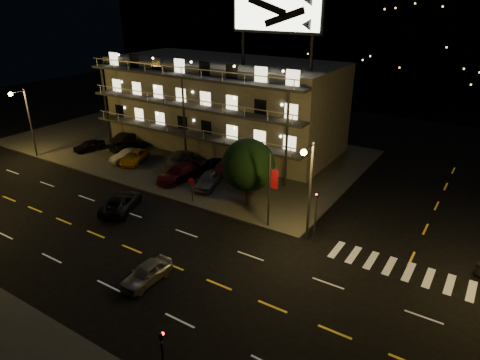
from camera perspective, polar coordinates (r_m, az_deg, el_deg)
The scene contains 23 objects.
ground at distance 32.22m, azimuth -11.72°, elevation -10.04°, with size 140.00×140.00×0.00m, color black.
curb_nw at distance 54.09m, azimuth -7.98°, elevation 4.40°, with size 44.00×24.00×0.15m, color #383835.
motel at distance 53.20m, azimuth -2.16°, elevation 10.20°, with size 28.00×13.80×18.10m.
hill_backdrop at distance 91.30m, azimuth 17.19°, elevation 18.73°, with size 120.00×25.00×24.00m.
streetlight_nw at distance 54.24m, azimuth -26.62°, elevation 7.58°, with size 0.44×1.92×8.00m.
streetlight_nc at distance 31.43m, azimuth 9.14°, elevation -0.41°, with size 0.44×1.92×8.00m.
signal_nw at distance 32.76m, azimuth 10.07°, elevation -4.09°, with size 0.20×0.27×4.60m.
signal_sw at distance 20.94m, azimuth -10.21°, elevation -22.57°, with size 0.20×0.27×4.60m.
banner_north at distance 33.78m, azimuth 4.01°, elevation -1.26°, with size 0.83×0.16×6.40m.
stop_sign at distance 38.74m, azimuth -6.46°, elevation -0.79°, with size 0.91×0.11×2.61m.
tree at distance 37.25m, azimuth 1.05°, elevation 1.80°, with size 4.85×4.67×6.11m.
lot_car_0 at distance 55.03m, azimuth -19.45°, elevation 4.39°, with size 1.53×3.79×1.29m, color black.
lot_car_1 at distance 50.07m, azimuth -14.78°, elevation 3.16°, with size 1.40×4.02×1.32m, color gray.
lot_car_2 at distance 49.54m, azimuth -13.95°, elevation 2.99°, with size 2.10×4.56×1.27m, color orange.
lot_car_3 at distance 43.87m, azimuth -8.15°, elevation 0.94°, with size 2.09×5.15×1.49m, color #500B16.
lot_car_4 at distance 41.88m, azimuth -4.31°, elevation -0.03°, with size 1.73×4.30×1.46m, color gray.
lot_car_5 at distance 56.16m, azimuth -14.73°, elevation 5.43°, with size 1.55×4.44×1.46m, color black.
lot_car_6 at distance 53.68m, azimuth -14.53°, elevation 4.54°, with size 2.18×4.73×1.31m, color black.
lot_car_7 at distance 48.89m, azimuth -8.01°, elevation 3.18°, with size 1.73×4.26×1.23m, color gray.
lot_car_8 at distance 46.39m, azimuth -3.30°, elevation 2.27°, with size 1.50×3.74×1.27m, color black.
lot_car_9 at distance 45.05m, azimuth -1.73°, elevation 1.69°, with size 1.42×4.08×1.34m, color #500B16.
road_car_east at distance 29.48m, azimuth -12.38°, elevation -12.04°, with size 1.57×3.90×1.33m, color gray.
road_car_west at distance 39.15m, azimuth -15.58°, elevation -2.89°, with size 2.39×5.18×1.44m, color black.
Camera 1 is at (19.56, -18.68, 17.51)m, focal length 32.00 mm.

